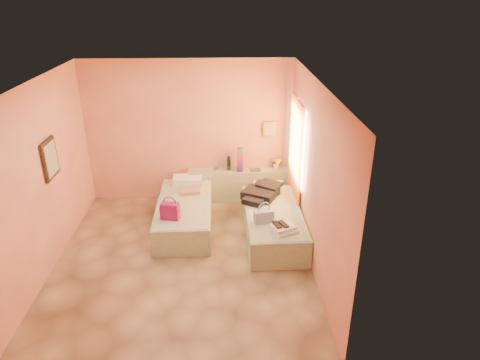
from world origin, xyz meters
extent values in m
plane|color=tan|center=(0.00, 0.00, 0.00)|extent=(4.50, 4.50, 0.00)
cube|color=#F8B084|center=(0.00, 2.25, 1.40)|extent=(4.00, 0.02, 2.80)
cube|color=#F8B084|center=(-2.00, 0.00, 1.40)|extent=(0.02, 4.50, 2.80)
cube|color=#F8B084|center=(2.00, 0.00, 1.40)|extent=(0.02, 4.50, 2.80)
cube|color=white|center=(0.00, 0.00, 2.80)|extent=(4.00, 4.50, 0.02)
cube|color=#FFD79E|center=(1.98, 1.25, 1.50)|extent=(0.02, 1.10, 1.40)
cube|color=#FE8D3C|center=(1.94, 1.10, 1.15)|extent=(0.05, 0.55, 2.20)
cube|color=#FE8D3C|center=(1.94, 1.70, 1.15)|extent=(0.05, 0.45, 2.20)
cube|color=#301E15|center=(-1.97, 0.40, 1.60)|extent=(0.04, 0.50, 0.60)
cube|color=gold|center=(1.55, 2.22, 1.45)|extent=(0.25, 0.04, 0.30)
cube|color=#9FAC8D|center=(0.98, 2.10, 0.33)|extent=(2.05, 0.30, 0.65)
cube|color=#B2C69F|center=(-0.05, 1.05, 0.25)|extent=(0.93, 2.01, 0.50)
cube|color=#B2C69F|center=(1.50, 0.65, 0.25)|extent=(0.93, 2.01, 0.50)
cylinder|color=#143925|center=(0.76, 2.10, 0.79)|extent=(0.09, 0.09, 0.28)
cube|color=#96125F|center=(0.98, 2.03, 0.89)|extent=(0.12, 0.12, 0.48)
cylinder|color=#4E8F68|center=(0.51, 2.12, 0.67)|extent=(0.12, 0.12, 0.03)
cube|color=#284B30|center=(1.29, 2.04, 0.67)|extent=(0.20, 0.16, 0.03)
cube|color=silver|center=(1.71, 2.13, 0.78)|extent=(0.25, 0.25, 0.27)
cube|color=#96125F|center=(-0.22, 0.46, 0.64)|extent=(0.33, 0.23, 0.28)
cube|color=#9F8666|center=(0.03, 1.42, 0.53)|extent=(0.39, 0.33, 0.06)
cube|color=black|center=(1.34, 1.15, 0.59)|extent=(0.82, 0.82, 0.18)
cube|color=#41689D|center=(1.30, 0.28, 0.60)|extent=(0.34, 0.20, 0.20)
cube|color=white|center=(1.59, -0.03, 0.55)|extent=(0.44, 0.41, 0.10)
cube|color=black|center=(1.53, -0.01, 0.61)|extent=(0.22, 0.26, 0.02)
camera|label=1|loc=(0.69, -5.73, 3.99)|focal=32.00mm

